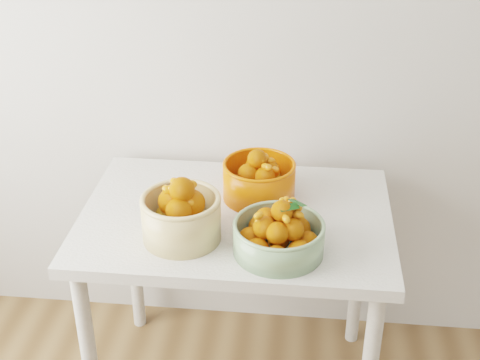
# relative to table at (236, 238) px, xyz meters

# --- Properties ---
(table) EXTENTS (1.00, 0.70, 0.75)m
(table) POSITION_rel_table_xyz_m (0.00, 0.00, 0.00)
(table) COLOR silver
(table) RESTS_ON ground
(bowl_cream) EXTENTS (0.25, 0.25, 0.21)m
(bowl_cream) POSITION_rel_table_xyz_m (-0.15, -0.15, 0.18)
(bowl_cream) COLOR #DDBC7D
(bowl_cream) RESTS_ON table
(bowl_green) EXTENTS (0.30, 0.30, 0.17)m
(bowl_green) POSITION_rel_table_xyz_m (0.15, -0.20, 0.16)
(bowl_green) COLOR #83A579
(bowl_green) RESTS_ON table
(bowl_orange) EXTENTS (0.26, 0.26, 0.17)m
(bowl_orange) POSITION_rel_table_xyz_m (0.07, 0.11, 0.16)
(bowl_orange) COLOR #F05209
(bowl_orange) RESTS_ON table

